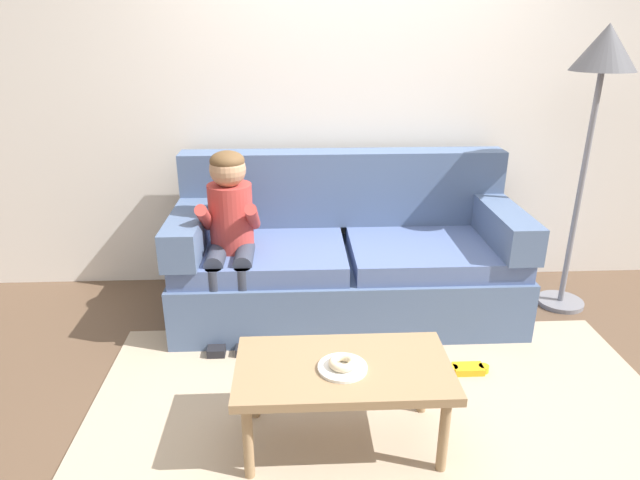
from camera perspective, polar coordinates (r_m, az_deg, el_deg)
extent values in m
plane|color=brown|center=(2.99, 5.75, -14.81)|extent=(10.00, 10.00, 0.00)
cube|color=silver|center=(3.82, 3.49, 15.97)|extent=(8.00, 0.10, 2.80)
cube|color=tan|center=(2.79, 6.51, -17.73)|extent=(2.86, 1.69, 0.01)
cube|color=slate|center=(3.57, 2.72, -4.77)|extent=(2.13, 0.90, 0.38)
cube|color=#506393|center=(3.41, -6.07, -1.53)|extent=(1.02, 0.74, 0.12)
cube|color=#506393|center=(3.51, 11.56, -1.19)|extent=(1.02, 0.74, 0.12)
cube|color=slate|center=(3.69, 2.38, 5.46)|extent=(2.13, 0.20, 0.49)
cube|color=slate|center=(3.45, -13.32, 1.29)|extent=(0.20, 0.90, 0.22)
cube|color=slate|center=(3.62, 18.22, 1.76)|extent=(0.20, 0.90, 0.22)
cube|color=#937551|center=(2.41, 2.44, -13.24)|extent=(0.92, 0.50, 0.04)
cylinder|color=#937551|center=(2.39, -7.48, -20.09)|extent=(0.04, 0.04, 0.37)
cylinder|color=#937551|center=(2.46, 12.72, -19.19)|extent=(0.04, 0.04, 0.37)
cylinder|color=#937551|center=(2.69, -6.87, -14.72)|extent=(0.04, 0.04, 0.37)
cylinder|color=#937551|center=(2.74, 10.67, -14.10)|extent=(0.04, 0.04, 0.37)
cylinder|color=#AD3833|center=(3.30, -9.22, 2.37)|extent=(0.26, 0.26, 0.40)
sphere|color=tan|center=(3.20, -9.57, 7.28)|extent=(0.21, 0.21, 0.21)
ellipsoid|color=brown|center=(3.19, -9.62, 8.10)|extent=(0.20, 0.20, 0.12)
cylinder|color=#333847|center=(3.24, -10.70, -1.71)|extent=(0.11, 0.30, 0.11)
cylinder|color=#333847|center=(3.20, -10.76, -6.55)|extent=(0.09, 0.09, 0.44)
cube|color=black|center=(3.29, -10.56, -10.81)|extent=(0.10, 0.20, 0.06)
cylinder|color=#AD3833|center=(3.21, -11.86, 2.29)|extent=(0.07, 0.29, 0.23)
cylinder|color=#333847|center=(3.22, -7.88, -1.67)|extent=(0.11, 0.30, 0.11)
cylinder|color=#333847|center=(3.19, -7.89, -6.54)|extent=(0.09, 0.09, 0.44)
cube|color=black|center=(3.27, -7.73, -10.82)|extent=(0.10, 0.20, 0.06)
cylinder|color=#AD3833|center=(3.18, -7.01, 2.40)|extent=(0.07, 0.29, 0.23)
cylinder|color=white|center=(2.37, 2.36, -13.10)|extent=(0.21, 0.21, 0.01)
torus|color=beige|center=(2.36, 2.36, -12.61)|extent=(0.17, 0.17, 0.04)
cube|color=gold|center=(3.15, 15.12, -12.90)|extent=(0.16, 0.09, 0.05)
cylinder|color=gold|center=(3.13, 13.60, -13.02)|extent=(0.06, 0.06, 0.05)
cylinder|color=gold|center=(3.18, 16.62, -12.76)|extent=(0.06, 0.06, 0.05)
cylinder|color=slate|center=(4.08, 23.65, -5.91)|extent=(0.30, 0.30, 0.03)
cylinder|color=slate|center=(3.80, 25.40, 4.65)|extent=(0.04, 0.04, 1.53)
cone|color=#4C4C51|center=(3.68, 27.57, 17.33)|extent=(0.37, 0.37, 0.26)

